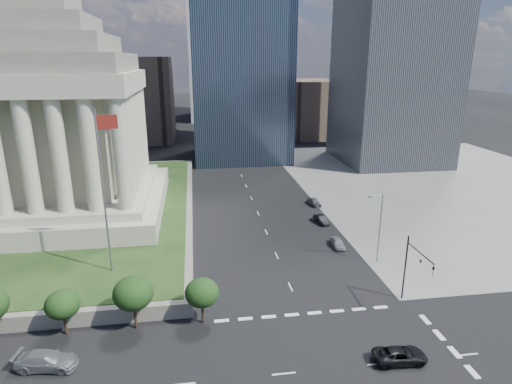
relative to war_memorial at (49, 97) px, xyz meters
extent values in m
plane|color=black|center=(34.00, 52.00, -21.40)|extent=(500.00, 500.00, 0.00)
cube|color=slate|center=(80.00, 12.00, -21.38)|extent=(68.00, 90.00, 0.03)
cube|color=slate|center=(-11.00, 2.00, -20.50)|extent=(66.00, 70.00, 1.80)
cube|color=#193616|center=(-11.00, 2.00, -19.55)|extent=(64.00, 68.00, 0.10)
cylinder|color=slate|center=(12.00, -24.00, -9.50)|extent=(0.24, 0.24, 20.00)
cube|color=maroon|center=(13.20, -24.00, -1.00)|extent=(2.40, 0.05, 1.60)
cube|color=black|center=(36.00, 47.00, 8.60)|extent=(26.00, 26.00, 60.00)
cube|color=brown|center=(66.00, 82.00, -11.40)|extent=(20.00, 30.00, 20.00)
cube|color=brown|center=(4.00, 82.00, -7.40)|extent=(24.00, 30.00, 28.00)
cylinder|color=black|center=(46.50, -32.50, -17.40)|extent=(0.18, 0.18, 8.00)
cylinder|color=black|center=(46.50, -35.25, -14.20)|extent=(0.14, 5.50, 0.14)
cube|color=black|center=(46.50, -38.00, -15.00)|extent=(0.30, 0.30, 1.10)
cylinder|color=slate|center=(47.50, -23.00, -16.40)|extent=(0.16, 0.16, 10.00)
cylinder|color=slate|center=(46.60, -23.00, -11.60)|extent=(1.80, 0.12, 0.12)
cube|color=slate|center=(45.70, -23.00, -11.70)|extent=(0.50, 0.22, 0.14)
imported|color=black|center=(41.09, -42.97, -20.70)|extent=(2.57, 5.16, 1.40)
imported|color=slate|center=(8.63, -39.11, -20.58)|extent=(3.07, 5.89, 1.63)
imported|color=gray|center=(43.67, -17.40, -20.72)|extent=(1.76, 4.05, 1.36)
imported|color=black|center=(44.11, -7.44, -20.75)|extent=(4.13, 2.03, 1.30)
imported|color=#53555A|center=(45.50, 1.95, -20.72)|extent=(4.21, 2.19, 1.37)
camera|label=1|loc=(22.89, -74.26, 5.71)|focal=30.00mm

